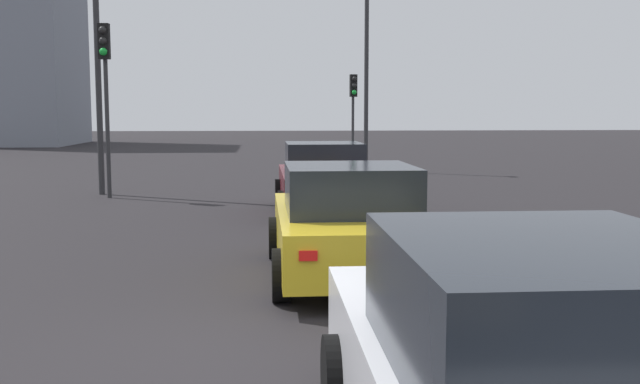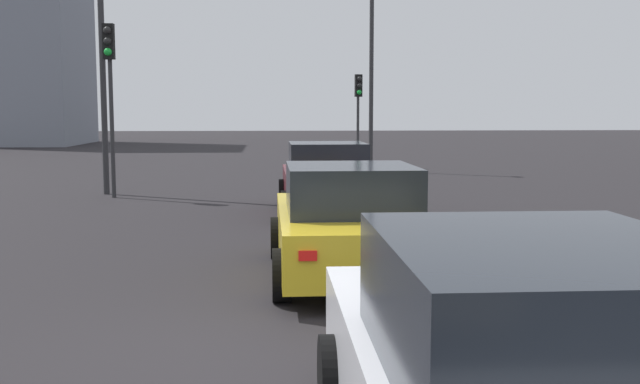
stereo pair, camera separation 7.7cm
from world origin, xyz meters
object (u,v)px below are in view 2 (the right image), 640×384
street_lamp_far (371,57)px  car_maroon_left_lead (327,179)px  traffic_light_near_left (358,100)px  car_yellow_left_second (349,223)px  traffic_light_near_right (110,74)px  street_lamp_kerbside (101,22)px

street_lamp_far → car_maroon_left_lead: bearing=167.0°
traffic_light_near_left → street_lamp_far: size_ratio=0.52×
car_yellow_left_second → traffic_light_near_left: size_ratio=1.11×
street_lamp_far → traffic_light_near_right: bearing=135.2°
street_lamp_far → traffic_light_near_left: bearing=5.2°
car_yellow_left_second → traffic_light_near_right: 11.09m
car_maroon_left_lead → traffic_light_near_right: bearing=59.0°
street_lamp_kerbside → car_maroon_left_lead: bearing=-125.5°
car_yellow_left_second → traffic_light_near_right: traffic_light_near_right is taller
car_yellow_left_second → street_lamp_far: size_ratio=0.57×
traffic_light_near_left → traffic_light_near_right: (-10.23, 7.74, 0.50)m
car_maroon_left_lead → car_yellow_left_second: car_maroon_left_lead is taller
street_lamp_kerbside → street_lamp_far: size_ratio=1.09×
traffic_light_near_right → street_lamp_far: 11.33m
car_yellow_left_second → street_lamp_kerbside: size_ratio=0.53×
traffic_light_near_right → street_lamp_kerbside: street_lamp_kerbside is taller
street_lamp_kerbside → street_lamp_far: street_lamp_kerbside is taller
traffic_light_near_right → street_lamp_far: size_ratio=0.62×
car_yellow_left_second → traffic_light_near_right: bearing=28.2°
traffic_light_near_right → street_lamp_far: (8.01, -7.94, 1.08)m
traffic_light_near_left → traffic_light_near_right: size_ratio=0.84×
traffic_light_near_left → street_lamp_far: street_lamp_far is taller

